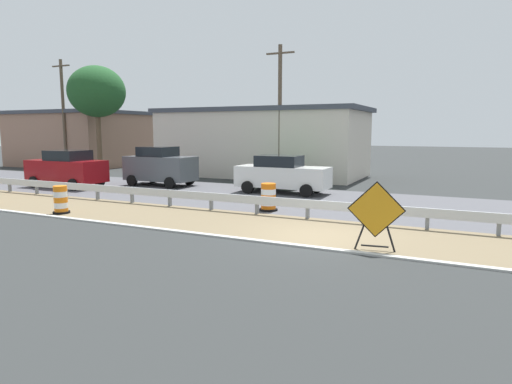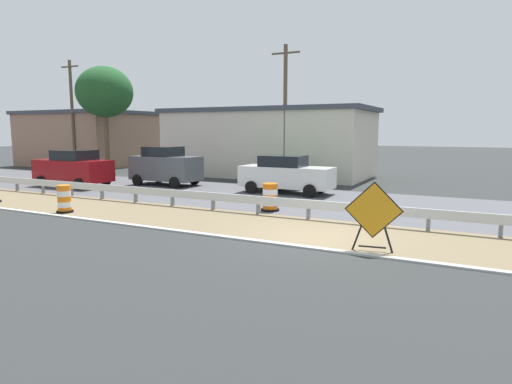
% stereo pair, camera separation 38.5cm
% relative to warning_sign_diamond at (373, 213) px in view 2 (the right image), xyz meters
% --- Properties ---
extents(ground_plane, '(160.00, 160.00, 0.00)m').
position_rel_warning_sign_diamond_xyz_m(ground_plane, '(0.80, 1.83, -1.04)').
color(ground_plane, '#2B2D2D').
extents(median_dirt_strip, '(3.94, 120.00, 0.01)m').
position_rel_warning_sign_diamond_xyz_m(median_dirt_strip, '(1.57, 1.83, -1.03)').
color(median_dirt_strip, '#706047').
rests_on(median_dirt_strip, ground).
extents(far_lane_asphalt, '(7.75, 120.00, 0.00)m').
position_rel_warning_sign_diamond_xyz_m(far_lane_asphalt, '(7.42, 1.83, -1.03)').
color(far_lane_asphalt, '#4C4C51').
rests_on(far_lane_asphalt, ground).
extents(curb_near_edge, '(0.20, 120.00, 0.11)m').
position_rel_warning_sign_diamond_xyz_m(curb_near_edge, '(-0.50, 1.83, -1.03)').
color(curb_near_edge, '#ADADA8').
rests_on(curb_near_edge, ground).
extents(guardrail_median, '(0.18, 59.58, 0.71)m').
position_rel_warning_sign_diamond_xyz_m(guardrail_median, '(3.30, 5.10, -0.52)').
color(guardrail_median, silver).
rests_on(guardrail_median, ground).
extents(warning_sign_diamond, '(0.26, 1.51, 1.89)m').
position_rel_warning_sign_diamond_xyz_m(warning_sign_diamond, '(0.00, 0.00, 0.00)').
color(warning_sign_diamond, black).
rests_on(warning_sign_diamond, ground).
extents(traffic_barrel_nearest, '(0.75, 0.75, 1.10)m').
position_rel_warning_sign_diamond_xyz_m(traffic_barrel_nearest, '(4.20, 4.99, -0.54)').
color(traffic_barrel_nearest, orange).
rests_on(traffic_barrel_nearest, ground).
extents(traffic_barrel_close, '(0.64, 0.64, 1.08)m').
position_rel_warning_sign_diamond_xyz_m(traffic_barrel_close, '(0.19, 12.02, -0.55)').
color(traffic_barrel_close, orange).
rests_on(traffic_barrel_close, ground).
extents(car_trailing_near_lane, '(2.12, 4.10, 2.26)m').
position_rel_warning_sign_diamond_xyz_m(car_trailing_near_lane, '(8.94, 13.98, 0.09)').
color(car_trailing_near_lane, '#4C5156').
rests_on(car_trailing_near_lane, ground).
extents(car_mid_far_lane, '(1.95, 4.78, 1.93)m').
position_rel_warning_sign_diamond_xyz_m(car_mid_far_lane, '(9.04, 6.37, -0.07)').
color(car_mid_far_lane, silver).
rests_on(car_mid_far_lane, ground).
extents(car_distant_b, '(2.18, 4.56, 2.09)m').
position_rel_warning_sign_diamond_xyz_m(car_distant_b, '(6.04, 18.27, 0.01)').
color(car_distant_b, maroon).
rests_on(car_distant_b, ground).
extents(roadside_shop_near, '(7.02, 14.52, 4.71)m').
position_rel_warning_sign_diamond_xyz_m(roadside_shop_near, '(16.89, 11.08, 1.33)').
color(roadside_shop_near, beige).
rests_on(roadside_shop_near, ground).
extents(roadside_shop_far, '(8.46, 10.86, 4.86)m').
position_rel_warning_sign_diamond_xyz_m(roadside_shop_far, '(17.82, 29.74, 1.41)').
color(roadside_shop_far, '#93705B').
rests_on(roadside_shop_far, ground).
extents(utility_pole_near, '(0.24, 1.80, 8.30)m').
position_rel_warning_sign_diamond_xyz_m(utility_pole_near, '(13.63, 8.41, 3.27)').
color(utility_pole_near, brown).
rests_on(utility_pole_near, ground).
extents(utility_pole_mid, '(0.24, 1.80, 8.68)m').
position_rel_warning_sign_diamond_xyz_m(utility_pole_mid, '(13.68, 26.98, 3.46)').
color(utility_pole_mid, brown).
rests_on(utility_pole_mid, ground).
extents(bush_roadside, '(2.94, 2.94, 1.74)m').
position_rel_warning_sign_diamond_xyz_m(bush_roadside, '(10.89, 7.45, -0.17)').
color(bush_roadside, '#337533').
rests_on(bush_roadside, ground).
extents(tree_roadside, '(4.19, 4.19, 7.93)m').
position_rel_warning_sign_diamond_xyz_m(tree_roadside, '(13.35, 23.03, 4.98)').
color(tree_roadside, brown).
rests_on(tree_roadside, ground).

